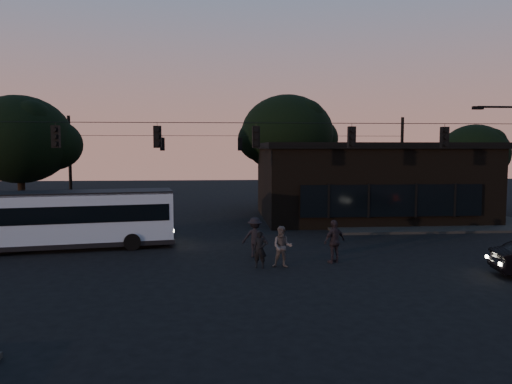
{
  "coord_description": "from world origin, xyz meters",
  "views": [
    {
      "loc": [
        -1.81,
        -19.07,
        5.04
      ],
      "look_at": [
        0.0,
        4.0,
        3.0
      ],
      "focal_mm": 35.0,
      "sensor_mm": 36.0,
      "label": 1
    }
  ],
  "objects": [
    {
      "name": "pedestrian_c",
      "position": [
        3.32,
        2.2,
        0.96
      ],
      "size": [
        1.21,
        0.93,
        1.91
      ],
      "primitive_type": "imported",
      "rotation": [
        0.0,
        0.0,
        3.62
      ],
      "color": "black",
      "rests_on": "ground"
    },
    {
      "name": "tree_behind",
      "position": [
        4.0,
        22.0,
        6.19
      ],
      "size": [
        7.6,
        7.6,
        9.43
      ],
      "color": "black",
      "rests_on": "ground"
    },
    {
      "name": "tree_left",
      "position": [
        -14.0,
        13.0,
        5.57
      ],
      "size": [
        6.4,
        6.4,
        8.3
      ],
      "color": "black",
      "rests_on": "ground"
    },
    {
      "name": "sidewalk_far_left",
      "position": [
        -14.0,
        14.0,
        0.07
      ],
      "size": [
        14.0,
        10.0,
        0.15
      ],
      "primitive_type": "cube",
      "color": "black",
      "rests_on": "ground"
    },
    {
      "name": "signal_rig_near",
      "position": [
        0.0,
        4.0,
        4.45
      ],
      "size": [
        26.24,
        0.3,
        7.5
      ],
      "color": "black",
      "rests_on": "ground"
    },
    {
      "name": "ground",
      "position": [
        0.0,
        0.0,
        0.0
      ],
      "size": [
        120.0,
        120.0,
        0.0
      ],
      "primitive_type": "plane",
      "color": "black",
      "rests_on": "ground"
    },
    {
      "name": "tree_right",
      "position": [
        18.0,
        18.0,
        4.63
      ],
      "size": [
        5.2,
        5.2,
        6.86
      ],
      "color": "black",
      "rests_on": "ground"
    },
    {
      "name": "pedestrian_b",
      "position": [
        0.93,
        1.57,
        0.88
      ],
      "size": [
        0.94,
        0.78,
        1.76
      ],
      "primitive_type": "imported",
      "rotation": [
        0.0,
        0.0,
        -0.15
      ],
      "color": "#474141",
      "rests_on": "ground"
    },
    {
      "name": "pedestrian_a",
      "position": [
        -0.03,
        1.54,
        0.79
      ],
      "size": [
        0.64,
        0.49,
        1.58
      ],
      "primitive_type": "imported",
      "rotation": [
        0.0,
        0.0,
        -0.22
      ],
      "color": "black",
      "rests_on": "ground"
    },
    {
      "name": "signal_rig_far",
      "position": [
        0.0,
        20.0,
        4.2
      ],
      "size": [
        26.24,
        0.3,
        7.5
      ],
      "color": "black",
      "rests_on": "ground"
    },
    {
      "name": "building",
      "position": [
        9.0,
        15.97,
        2.71
      ],
      "size": [
        15.4,
        10.41,
        5.4
      ],
      "color": "black",
      "rests_on": "ground"
    },
    {
      "name": "pedestrian_d",
      "position": [
        -0.07,
        3.67,
        0.93
      ],
      "size": [
        1.24,
        0.77,
        1.85
      ],
      "primitive_type": "imported",
      "rotation": [
        0.0,
        0.0,
        3.07
      ],
      "color": "black",
      "rests_on": "ground"
    },
    {
      "name": "sidewalk_far_right",
      "position": [
        12.0,
        14.0,
        0.07
      ],
      "size": [
        14.0,
        10.0,
        0.15
      ],
      "primitive_type": "cube",
      "color": "black",
      "rests_on": "ground"
    },
    {
      "name": "bus",
      "position": [
        -9.23,
        6.24,
        1.62
      ],
      "size": [
        10.54,
        4.13,
        2.89
      ],
      "rotation": [
        0.0,
        0.0,
        0.18
      ],
      "color": "#9EB1C9",
      "rests_on": "ground"
    }
  ]
}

